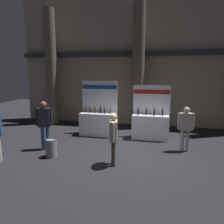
{
  "coord_description": "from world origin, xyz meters",
  "views": [
    {
      "loc": [
        1.36,
        -7.05,
        2.88
      ],
      "look_at": [
        -0.62,
        1.25,
        1.31
      ],
      "focal_mm": 36.27,
      "sensor_mm": 36.0,
      "label": 1
    }
  ],
  "objects_px": {
    "exhibitor_booth_1": "(150,125)",
    "visitor_5": "(186,125)",
    "exhibitor_booth_0": "(98,122)",
    "trash_bin": "(51,148)",
    "visitor_6": "(44,120)",
    "visitor_2": "(114,135)"
  },
  "relations": [
    {
      "from": "visitor_5",
      "to": "visitor_6",
      "type": "distance_m",
      "value": 5.1
    },
    {
      "from": "visitor_2",
      "to": "visitor_5",
      "type": "bearing_deg",
      "value": 118.8
    },
    {
      "from": "exhibitor_booth_0",
      "to": "visitor_5",
      "type": "height_order",
      "value": "exhibitor_booth_0"
    },
    {
      "from": "exhibitor_booth_0",
      "to": "visitor_5",
      "type": "distance_m",
      "value": 3.89
    },
    {
      "from": "trash_bin",
      "to": "visitor_6",
      "type": "height_order",
      "value": "visitor_6"
    },
    {
      "from": "exhibitor_booth_0",
      "to": "visitor_5",
      "type": "xyz_separation_m",
      "value": [
        3.65,
        -1.28,
        0.36
      ]
    },
    {
      "from": "exhibitor_booth_0",
      "to": "trash_bin",
      "type": "bearing_deg",
      "value": -104.84
    },
    {
      "from": "trash_bin",
      "to": "visitor_5",
      "type": "height_order",
      "value": "visitor_5"
    },
    {
      "from": "exhibitor_booth_0",
      "to": "exhibitor_booth_1",
      "type": "distance_m",
      "value": 2.33
    },
    {
      "from": "trash_bin",
      "to": "visitor_5",
      "type": "distance_m",
      "value": 4.76
    },
    {
      "from": "exhibitor_booth_0",
      "to": "visitor_6",
      "type": "relative_size",
      "value": 1.35
    },
    {
      "from": "exhibitor_booth_1",
      "to": "visitor_5",
      "type": "relative_size",
      "value": 1.39
    },
    {
      "from": "exhibitor_booth_0",
      "to": "visitor_2",
      "type": "height_order",
      "value": "exhibitor_booth_0"
    },
    {
      "from": "visitor_5",
      "to": "trash_bin",
      "type": "bearing_deg",
      "value": 11.32
    },
    {
      "from": "exhibitor_booth_1",
      "to": "visitor_6",
      "type": "relative_size",
      "value": 1.26
    },
    {
      "from": "exhibitor_booth_1",
      "to": "visitor_2",
      "type": "distance_m",
      "value": 3.2
    },
    {
      "from": "exhibitor_booth_0",
      "to": "exhibitor_booth_1",
      "type": "bearing_deg",
      "value": -0.61
    },
    {
      "from": "visitor_5",
      "to": "visitor_2",
      "type": "bearing_deg",
      "value": 29.98
    },
    {
      "from": "visitor_2",
      "to": "visitor_5",
      "type": "distance_m",
      "value": 2.86
    },
    {
      "from": "exhibitor_booth_1",
      "to": "exhibitor_booth_0",
      "type": "bearing_deg",
      "value": 179.39
    },
    {
      "from": "visitor_6",
      "to": "visitor_2",
      "type": "bearing_deg",
      "value": -37.3
    },
    {
      "from": "exhibitor_booth_0",
      "to": "trash_bin",
      "type": "relative_size",
      "value": 3.94
    }
  ]
}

